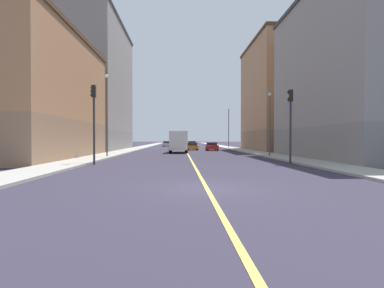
% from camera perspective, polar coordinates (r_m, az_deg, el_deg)
% --- Properties ---
extents(ground_plane, '(400.00, 400.00, 0.00)m').
position_cam_1_polar(ground_plane, '(12.41, 2.66, -7.98)').
color(ground_plane, '#2C2838').
rests_on(ground_plane, ground).
extents(sidewalk_left, '(2.91, 168.00, 0.15)m').
position_cam_1_polar(sidewalk_left, '(62.11, 7.29, -0.76)').
color(sidewalk_left, '#9E9B93').
rests_on(sidewalk_left, ground).
extents(sidewalk_right, '(2.91, 168.00, 0.15)m').
position_cam_1_polar(sidewalk_right, '(61.79, -9.93, -0.78)').
color(sidewalk_right, '#9E9B93').
rests_on(sidewalk_right, ground).
extents(lane_center_stripe, '(0.16, 154.00, 0.01)m').
position_cam_1_polar(lane_center_stripe, '(61.26, -1.30, -0.84)').
color(lane_center_stripe, '#E5D14C').
rests_on(lane_center_stripe, ground).
extents(building_left_near, '(10.39, 19.52, 15.87)m').
position_cam_1_polar(building_left_near, '(34.33, 27.66, 10.94)').
color(building_left_near, slate).
rests_on(building_left_near, ground).
extents(building_left_mid, '(10.39, 18.23, 17.70)m').
position_cam_1_polar(building_left_mid, '(54.37, 15.93, 8.24)').
color(building_left_mid, '#8F6B4F').
rests_on(building_left_mid, ground).
extents(building_right_corner, '(10.39, 20.85, 12.21)m').
position_cam_1_polar(building_right_corner, '(34.82, -27.53, 7.75)').
color(building_right_corner, '#8F6B4F').
rests_on(building_right_corner, ground).
extents(building_right_midblock, '(10.39, 22.83, 21.42)m').
position_cam_1_polar(building_right_midblock, '(57.04, -17.47, 9.78)').
color(building_right_midblock, slate).
rests_on(building_right_midblock, ground).
extents(traffic_light_left_near, '(0.40, 0.32, 5.66)m').
position_cam_1_polar(traffic_light_left_near, '(25.29, 17.32, 4.91)').
color(traffic_light_left_near, '#2D2D2D').
rests_on(traffic_light_left_near, ground).
extents(traffic_light_right_near, '(0.40, 0.32, 5.91)m').
position_cam_1_polar(traffic_light_right_near, '(24.68, -17.33, 5.33)').
color(traffic_light_right_near, '#2D2D2D').
rests_on(traffic_light_right_near, ground).
extents(street_lamp_left_near, '(0.36, 0.36, 6.62)m').
position_cam_1_polar(street_lamp_left_near, '(34.22, 13.84, 4.73)').
color(street_lamp_left_near, '#4C4C51').
rests_on(street_lamp_left_near, ground).
extents(street_lamp_right_near, '(0.36, 0.36, 8.29)m').
position_cam_1_polar(street_lamp_right_near, '(33.34, -15.12, 6.35)').
color(street_lamp_right_near, '#4C4C51').
rests_on(street_lamp_right_near, ground).
extents(street_lamp_left_far, '(0.36, 0.36, 7.68)m').
position_cam_1_polar(street_lamp_left_far, '(61.11, 6.64, 3.61)').
color(street_lamp_left_far, '#4C4C51').
rests_on(street_lamp_left_far, ground).
extents(car_red, '(1.84, 3.96, 1.34)m').
position_cam_1_polar(car_red, '(51.72, 3.61, -0.46)').
color(car_red, red).
rests_on(car_red, ground).
extents(car_maroon, '(1.96, 4.38, 1.42)m').
position_cam_1_polar(car_maroon, '(67.51, -0.05, -0.09)').
color(car_maroon, maroon).
rests_on(car_maroon, ground).
extents(car_orange, '(1.89, 4.22, 1.24)m').
position_cam_1_polar(car_orange, '(54.42, 0.06, -0.44)').
color(car_orange, orange).
rests_on(car_orange, ground).
extents(car_silver, '(1.91, 4.47, 1.32)m').
position_cam_1_polar(car_silver, '(80.35, -4.61, 0.04)').
color(car_silver, silver).
rests_on(car_silver, ground).
extents(car_blue, '(2.00, 4.08, 1.33)m').
position_cam_1_polar(car_blue, '(74.88, -2.78, -0.02)').
color(car_blue, '#23389E').
rests_on(car_blue, ground).
extents(box_truck, '(2.48, 6.65, 2.92)m').
position_cam_1_polar(box_truck, '(43.35, -2.48, 0.46)').
color(box_truck, beige).
rests_on(box_truck, ground).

